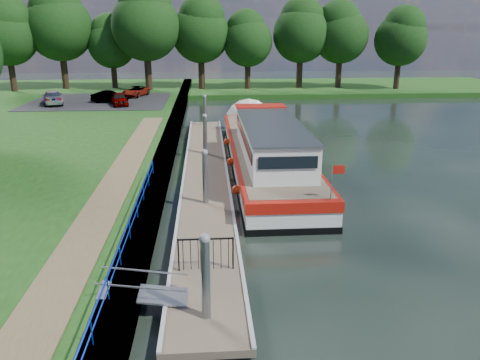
{
  "coord_description": "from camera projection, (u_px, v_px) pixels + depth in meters",
  "views": [
    {
      "loc": [
        0.13,
        -11.78,
        8.11
      ],
      "look_at": [
        1.6,
        8.7,
        1.4
      ],
      "focal_mm": 35.0,
      "sensor_mm": 36.0,
      "label": 1
    }
  ],
  "objects": [
    {
      "name": "gangway",
      "position": [
        144.0,
        293.0,
        13.83
      ],
      "size": [
        2.58,
        1.0,
        0.92
      ],
      "color": "#A5A8AD",
      "rests_on": "ground"
    },
    {
      "name": "mooring_piles",
      "position": [
        205.0,
        158.0,
        25.61
      ],
      "size": [
        0.3,
        27.3,
        3.55
      ],
      "color": "gray",
      "rests_on": "ground"
    },
    {
      "name": "horizon_trees",
      "position": [
        191.0,
        29.0,
        57.25
      ],
      "size": [
        54.38,
        10.03,
        12.87
      ],
      "color": "#332316",
      "rests_on": "ground"
    },
    {
      "name": "blue_fence",
      "position": [
        125.0,
        237.0,
        15.93
      ],
      "size": [
        0.04,
        18.04,
        0.72
      ],
      "color": "#0C2DBF",
      "rests_on": "riverbank"
    },
    {
      "name": "ground",
      "position": [
        207.0,
        319.0,
        13.68
      ],
      "size": [
        160.0,
        160.0,
        0.0
      ],
      "primitive_type": "plane",
      "color": "black",
      "rests_on": "ground"
    },
    {
      "name": "pontoon",
      "position": [
        206.0,
        177.0,
        25.95
      ],
      "size": [
        2.5,
        30.0,
        0.56
      ],
      "color": "brown",
      "rests_on": "ground"
    },
    {
      "name": "car_a",
      "position": [
        119.0,
        99.0,
        45.76
      ],
      "size": [
        2.34,
        3.86,
        1.23
      ],
      "primitive_type": "imported",
      "rotation": [
        0.0,
        0.0,
        0.26
      ],
      "color": "#999999",
      "rests_on": "carpark"
    },
    {
      "name": "gate_panel",
      "position": [
        206.0,
        249.0,
        15.41
      ],
      "size": [
        1.85,
        0.05,
        1.15
      ],
      "color": "black",
      "rests_on": "ground"
    },
    {
      "name": "car_b",
      "position": [
        109.0,
        97.0,
        47.4
      ],
      "size": [
        3.7,
        1.83,
        1.17
      ],
      "primitive_type": "imported",
      "rotation": [
        0.0,
        0.0,
        1.4
      ],
      "color": "#999999",
      "rests_on": "carpark"
    },
    {
      "name": "car_c",
      "position": [
        53.0,
        98.0,
        46.33
      ],
      "size": [
        3.19,
        4.92,
        1.32
      ],
      "primitive_type": "imported",
      "rotation": [
        0.0,
        0.0,
        3.46
      ],
      "color": "#999999",
      "rests_on": "carpark"
    },
    {
      "name": "bank_edge",
      "position": [
        162.0,
        165.0,
        27.6
      ],
      "size": [
        1.1,
        90.0,
        0.78
      ],
      "primitive_type": "cube",
      "color": "#473D2D",
      "rests_on": "ground"
    },
    {
      "name": "car_d",
      "position": [
        136.0,
        91.0,
        51.67
      ],
      "size": [
        2.97,
        4.35,
        1.11
      ],
      "primitive_type": "imported",
      "rotation": [
        0.0,
        0.0,
        -0.31
      ],
      "color": "#999999",
      "rests_on": "carpark"
    },
    {
      "name": "footpath",
      "position": [
        106.0,
        201.0,
        20.71
      ],
      "size": [
        1.6,
        40.0,
        0.05
      ],
      "primitive_type": "cube",
      "color": "brown",
      "rests_on": "riverbank"
    },
    {
      "name": "carpark",
      "position": [
        99.0,
        101.0,
        48.7
      ],
      "size": [
        14.0,
        12.0,
        0.06
      ],
      "primitive_type": "cube",
      "color": "black",
      "rests_on": "riverbank"
    },
    {
      "name": "barge",
      "position": [
        264.0,
        148.0,
        28.66
      ],
      "size": [
        4.36,
        21.15,
        4.78
      ],
      "color": "black",
      "rests_on": "ground"
    },
    {
      "name": "far_bank",
      "position": [
        293.0,
        88.0,
        63.7
      ],
      "size": [
        60.0,
        18.0,
        0.6
      ],
      "primitive_type": "cube",
      "color": "#184012",
      "rests_on": "ground"
    }
  ]
}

